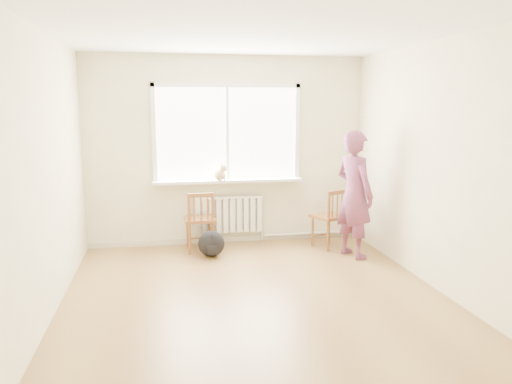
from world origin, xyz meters
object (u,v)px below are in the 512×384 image
chair_left (200,222)px  backpack (211,244)px  chair_right (331,218)px  person (354,194)px  cat (220,173)px

chair_left → backpack: 0.38m
chair_left → chair_right: size_ratio=1.00×
person → chair_left: bearing=52.1°
chair_right → cat: (-1.52, 0.40, 0.63)m
chair_left → backpack: bearing=113.1°
chair_right → chair_left: bearing=-29.4°
chair_right → backpack: size_ratio=2.39×
chair_left → backpack: (0.12, -0.26, -0.25)m
chair_left → backpack: chair_left is taller
person → backpack: 2.01m
backpack → chair_left: bearing=114.8°
cat → backpack: cat is taller
chair_left → person: (1.99, -0.59, 0.42)m
backpack → cat: bearing=69.9°
chair_left → cat: (0.31, 0.25, 0.63)m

